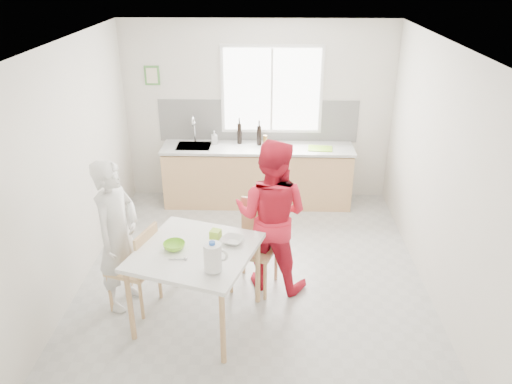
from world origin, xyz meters
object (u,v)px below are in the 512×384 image
wine_bottle_a (239,133)px  wine_bottle_b (259,135)px  person_red (271,216)px  bowl_white (233,240)px  person_white (118,236)px  milk_jug (213,257)px  chair_left (138,265)px  chair_far (256,241)px  dining_table (195,257)px  bowl_green (174,246)px

wine_bottle_a → wine_bottle_b: 0.30m
wine_bottle_a → wine_bottle_b: (0.30, -0.05, -0.01)m
person_red → bowl_white: 0.66m
person_white → wine_bottle_b: 2.96m
bowl_white → milk_jug: size_ratio=0.75×
chair_left → chair_far: size_ratio=0.94×
bowl_white → milk_jug: bearing=-105.1°
milk_jug → wine_bottle_b: (0.34, 3.23, 0.06)m
dining_table → wine_bottle_a: (0.27, 2.92, 0.32)m
chair_left → bowl_white: chair_left is taller
chair_far → bowl_green: 1.08m
person_white → wine_bottle_b: person_white is taller
bowl_white → wine_bottle_b: wine_bottle_b is taller
chair_left → bowl_green: (0.44, -0.19, 0.36)m
wine_bottle_a → milk_jug: bearing=-90.8°
dining_table → wine_bottle_a: size_ratio=4.34×
chair_far → wine_bottle_b: bearing=108.2°
dining_table → milk_jug: milk_jug is taller
person_red → wine_bottle_b: person_red is taller
milk_jug → bowl_white: bearing=92.6°
bowl_white → wine_bottle_b: (0.20, 2.72, 0.19)m
chair_left → dining_table: bearing=90.0°
person_red → bowl_white: bearing=71.4°
dining_table → wine_bottle_b: bearing=78.8°
person_red → bowl_green: (-0.96, -0.66, 0.00)m
person_white → wine_bottle_b: bearing=-10.8°
dining_table → chair_left: bearing=162.3°
dining_table → wine_bottle_b: (0.57, 2.87, 0.31)m
milk_jug → wine_bottle_a: size_ratio=0.92×
milk_jug → wine_bottle_b: wine_bottle_b is taller
person_red → milk_jug: size_ratio=6.03×
bowl_green → bowl_white: size_ratio=0.99×
dining_table → person_red: bearing=42.1°
bowl_green → bowl_white: bearing=13.3°
person_white → wine_bottle_a: person_white is taller
dining_table → wine_bottle_a: 2.95m
chair_far → milk_jug: 1.19m
chair_left → chair_far: chair_far is taller
chair_left → wine_bottle_b: (1.21, 2.66, 0.54)m
milk_jug → person_red: bearing=80.9°
chair_far → wine_bottle_a: 2.32m
dining_table → chair_far: size_ratio=1.36×
chair_left → person_white: (-0.20, 0.06, 0.31)m
dining_table → wine_bottle_b: size_ratio=4.63×
chair_far → milk_jug: (-0.36, -1.05, 0.45)m
chair_far → bowl_green: size_ratio=4.68×
bowl_white → wine_bottle_b: bearing=85.7°
person_red → milk_jug: bearing=80.9°
dining_table → chair_left: chair_left is taller
person_red → wine_bottle_b: bearing=-67.5°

